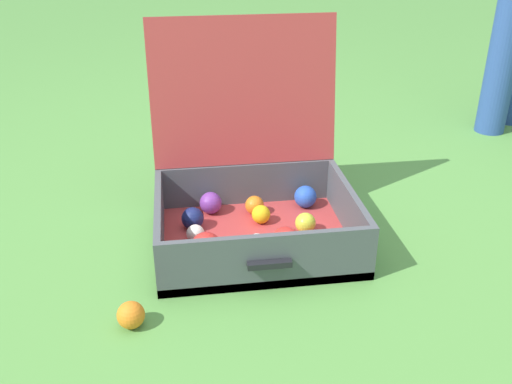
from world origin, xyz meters
TOP-DOWN VIEW (x-y plane):
  - ground_plane at (0.00, 0.00)m, footprint 16.00×16.00m
  - open_suitcase at (-0.08, 0.11)m, footprint 0.55×0.54m
  - stray_ball_on_grass at (-0.42, -0.26)m, footprint 0.06×0.06m

SIDE VIEW (x-z plane):
  - ground_plane at x=0.00m, z-range 0.00..0.00m
  - stray_ball_on_grass at x=-0.42m, z-range 0.00..0.06m
  - open_suitcase at x=-0.08m, z-range -0.17..0.42m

